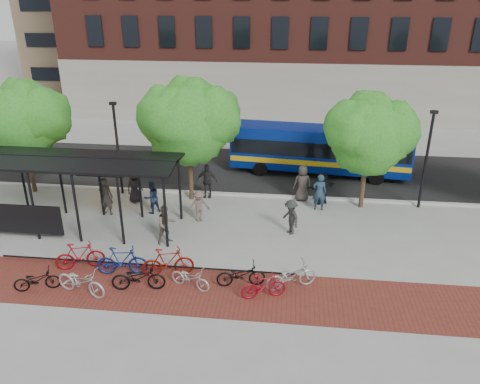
# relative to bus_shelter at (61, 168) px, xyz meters

# --- Properties ---
(ground) EXTENTS (160.00, 160.00, 0.00)m
(ground) POSITION_rel_bus_shelter_xyz_m (8.13, 0.48, -3.00)
(ground) COLOR #9E9E99
(ground) RESTS_ON ground
(asphalt_street) EXTENTS (160.00, 8.00, 0.01)m
(asphalt_street) POSITION_rel_bus_shelter_xyz_m (8.13, 8.48, -2.99)
(asphalt_street) COLOR black
(asphalt_street) RESTS_ON ground
(curb) EXTENTS (160.00, 0.25, 0.12)m
(curb) POSITION_rel_bus_shelter_xyz_m (8.13, 4.48, -2.94)
(curb) COLOR #B7B7B2
(curb) RESTS_ON ground
(brick_strip) EXTENTS (24.00, 3.00, 0.01)m
(brick_strip) POSITION_rel_bus_shelter_xyz_m (6.13, -4.52, -3.00)
(brick_strip) COLOR maroon
(brick_strip) RESTS_ON ground
(bike_rack_rail) EXTENTS (12.00, 0.05, 0.95)m
(bike_rack_rail) POSITION_rel_bus_shelter_xyz_m (4.83, -3.62, -3.00)
(bike_rack_rail) COLOR black
(bike_rack_rail) RESTS_ON ground
(bus_shelter) EXTENTS (10.60, 3.07, 3.60)m
(bus_shelter) POSITION_rel_bus_shelter_xyz_m (0.00, 0.00, 0.00)
(bus_shelter) COLOR black
(bus_shelter) RESTS_ON ground
(tree_a) EXTENTS (4.90, 4.00, 6.18)m
(tree_a) POSITION_rel_bus_shelter_xyz_m (-3.77, 3.83, 1.24)
(tree_a) COLOR #382619
(tree_a) RESTS_ON ground
(tree_b) EXTENTS (5.15, 4.20, 6.47)m
(tree_b) POSITION_rel_bus_shelter_xyz_m (5.23, 3.83, 1.46)
(tree_b) COLOR #382619
(tree_b) RESTS_ON ground
(tree_c) EXTENTS (4.66, 3.80, 5.92)m
(tree_c) POSITION_rel_bus_shelter_xyz_m (14.22, 3.83, 1.06)
(tree_c) COLOR #382619
(tree_c) RESTS_ON ground
(lamp_post_left) EXTENTS (0.35, 0.20, 5.12)m
(lamp_post_left) POSITION_rel_bus_shelter_xyz_m (1.13, 4.08, -0.25)
(lamp_post_left) COLOR black
(lamp_post_left) RESTS_ON ground
(lamp_post_right) EXTENTS (0.35, 0.20, 5.12)m
(lamp_post_right) POSITION_rel_bus_shelter_xyz_m (17.13, 4.08, -0.25)
(lamp_post_right) COLOR black
(lamp_post_right) RESTS_ON ground
(bus) EXTENTS (10.82, 3.35, 2.88)m
(bus) POSITION_rel_bus_shelter_xyz_m (12.10, 8.42, -1.35)
(bus) COLOR navy
(bus) RESTS_ON ground
(bike_0) EXTENTS (1.79, 1.10, 0.89)m
(bike_0) POSITION_rel_bus_shelter_xyz_m (1.08, -5.10, -2.56)
(bike_0) COLOR black
(bike_0) RESTS_ON ground
(bike_1) EXTENTS (2.01, 1.18, 1.17)m
(bike_1) POSITION_rel_bus_shelter_xyz_m (2.08, -3.48, -2.41)
(bike_1) COLOR maroon
(bike_1) RESTS_ON ground
(bike_2) EXTENTS (2.22, 1.28, 1.11)m
(bike_2) POSITION_rel_bus_shelter_xyz_m (2.86, -5.15, -2.45)
(bike_2) COLOR #B3B3B6
(bike_2) RESTS_ON ground
(bike_3) EXTENTS (2.09, 0.85, 1.22)m
(bike_3) POSITION_rel_bus_shelter_xyz_m (3.92, -3.71, -2.39)
(bike_3) COLOR navy
(bike_3) RESTS_ON ground
(bike_4) EXTENTS (2.11, 1.00, 1.06)m
(bike_4) POSITION_rel_bus_shelter_xyz_m (4.88, -4.64, -2.47)
(bike_4) COLOR black
(bike_4) RESTS_ON ground
(bike_5) EXTENTS (2.13, 1.10, 1.23)m
(bike_5) POSITION_rel_bus_shelter_xyz_m (5.75, -3.59, -2.38)
(bike_5) COLOR maroon
(bike_5) RESTS_ON ground
(bike_6) EXTENTS (1.79, 1.15, 0.89)m
(bike_6) POSITION_rel_bus_shelter_xyz_m (6.80, -4.31, -2.56)
(bike_6) COLOR #B9B9BC
(bike_6) RESTS_ON ground
(bike_8) EXTENTS (1.97, 1.01, 0.99)m
(bike_8) POSITION_rel_bus_shelter_xyz_m (8.69, -3.95, -2.51)
(bike_8) COLOR black
(bike_8) RESTS_ON ground
(bike_9) EXTENTS (1.75, 0.94, 1.01)m
(bike_9) POSITION_rel_bus_shelter_xyz_m (9.60, -4.62, -2.49)
(bike_9) COLOR maroon
(bike_9) RESTS_ON ground
(bike_10) EXTENTS (2.14, 1.49, 1.07)m
(bike_10) POSITION_rel_bus_shelter_xyz_m (10.60, -3.88, -2.46)
(bike_10) COLOR #B0B0B2
(bike_10) RESTS_ON ground
(pedestrian_0) EXTENTS (0.99, 1.00, 1.74)m
(pedestrian_0) POSITION_rel_bus_shelter_xyz_m (2.21, 3.10, -2.13)
(pedestrian_0) COLOR black
(pedestrian_0) RESTS_ON ground
(pedestrian_1) EXTENTS (0.76, 0.54, 1.97)m
(pedestrian_1) POSITION_rel_bus_shelter_xyz_m (1.30, 1.45, -2.01)
(pedestrian_1) COLOR #3D3731
(pedestrian_1) RESTS_ON ground
(pedestrian_2) EXTENTS (1.04, 1.04, 1.70)m
(pedestrian_2) POSITION_rel_bus_shelter_xyz_m (3.51, 1.88, -2.15)
(pedestrian_2) COLOR #1C2742
(pedestrian_2) RESTS_ON ground
(pedestrian_3) EXTENTS (1.21, 1.02, 1.62)m
(pedestrian_3) POSITION_rel_bus_shelter_xyz_m (6.07, 1.21, -2.19)
(pedestrian_3) COLOR brown
(pedestrian_3) RESTS_ON ground
(pedestrian_4) EXTENTS (1.13, 0.51, 1.90)m
(pedestrian_4) POSITION_rel_bus_shelter_xyz_m (5.93, 4.12, -2.05)
(pedestrian_4) COLOR #252525
(pedestrian_4) RESTS_ON ground
(pedestrian_5) EXTENTS (1.67, 1.25, 1.75)m
(pedestrian_5) POSITION_rel_bus_shelter_xyz_m (12.11, 3.97, -2.12)
(pedestrian_5) COLOR black
(pedestrian_5) RESTS_ON ground
(pedestrian_6) EXTENTS (1.08, 0.82, 1.97)m
(pedestrian_6) POSITION_rel_bus_shelter_xyz_m (11.06, 4.28, -2.01)
(pedestrian_6) COLOR #3A322F
(pedestrian_6) RESTS_ON ground
(pedestrian_7) EXTENTS (0.72, 0.47, 1.95)m
(pedestrian_7) POSITION_rel_bus_shelter_xyz_m (11.92, 3.19, -2.02)
(pedestrian_7) COLOR #1F3649
(pedestrian_7) RESTS_ON ground
(pedestrian_8) EXTENTS (1.12, 1.09, 1.82)m
(pedestrian_8) POSITION_rel_bus_shelter_xyz_m (5.03, -1.02, -2.09)
(pedestrian_8) COLOR brown
(pedestrian_8) RESTS_ON ground
(pedestrian_9) EXTENTS (1.12, 1.25, 1.69)m
(pedestrian_9) POSITION_rel_bus_shelter_xyz_m (10.50, 0.45, -2.16)
(pedestrian_9) COLOR #282828
(pedestrian_9) RESTS_ON ground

